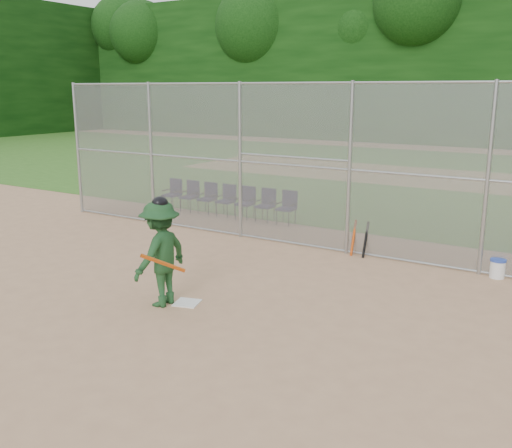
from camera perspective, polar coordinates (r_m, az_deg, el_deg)
The scene contains 16 objects.
ground at distance 10.13m, azimuth -7.46°, elevation -8.89°, with size 100.00×100.00×0.00m, color tan.
grass_strip at distance 26.23m, azimuth 17.95°, elevation 4.38°, with size 100.00×100.00×0.00m, color #33671F.
dirt_patch_far at distance 26.23m, azimuth 17.95°, elevation 4.39°, with size 24.00×24.00×0.00m, color tan.
backstop_fence at distance 13.74m, azimuth 5.46°, elevation 6.01°, with size 16.09×0.09×4.00m.
treeline at distance 27.95m, azimuth 19.81°, elevation 16.09°, with size 81.00×60.00×11.00m.
home_plate at distance 10.58m, azimuth -6.90°, elevation -7.83°, with size 0.43×0.43×0.02m, color white.
batter_at_plate at distance 10.30m, azimuth -9.52°, elevation -2.88°, with size 0.98×1.38×2.00m.
water_cooler at distance 12.82m, azimuth 23.00°, elevation -4.10°, with size 0.32×0.32×0.40m.
spare_bats at distance 13.50m, azimuth 10.32°, elevation -1.44°, with size 0.36×0.32×0.83m.
chair_0 at distance 18.70m, azimuth -8.42°, elevation 2.96°, with size 0.54×0.52×0.96m, color #0E0E33, non-canonical shape.
chair_1 at distance 18.27m, azimuth -6.72°, elevation 2.77°, with size 0.54×0.52×0.96m, color #0E0E33, non-canonical shape.
chair_2 at distance 17.85m, azimuth -4.94°, elevation 2.56°, with size 0.54×0.52×0.96m, color #0E0E33, non-canonical shape.
chair_3 at distance 17.45m, azimuth -3.08°, elevation 2.34°, with size 0.54×0.52×0.96m, color #0E0E33, non-canonical shape.
chair_4 at distance 17.07m, azimuth -1.14°, elevation 2.11°, with size 0.54×0.52×0.96m, color #0E0E33, non-canonical shape.
chair_5 at distance 16.71m, azimuth 0.90°, elevation 1.86°, with size 0.54×0.52×0.96m, color #0E0E33, non-canonical shape.
chair_6 at distance 16.37m, azimuth 3.01°, elevation 1.61°, with size 0.54×0.52×0.96m, color #0E0E33, non-canonical shape.
Camera 1 is at (5.94, -7.26, 3.82)m, focal length 40.00 mm.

